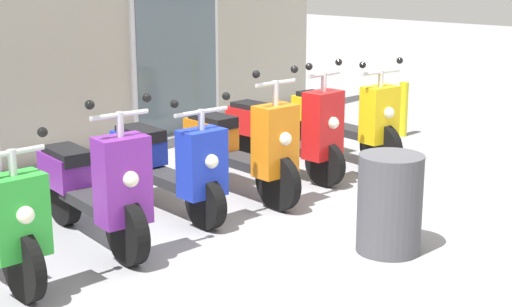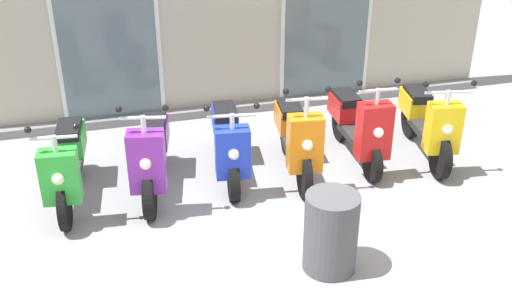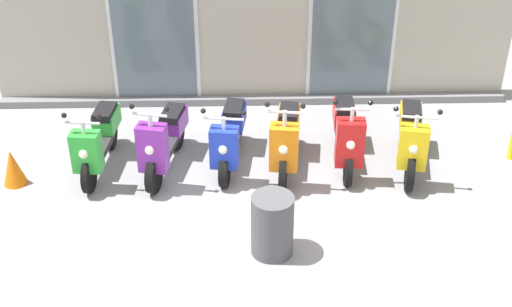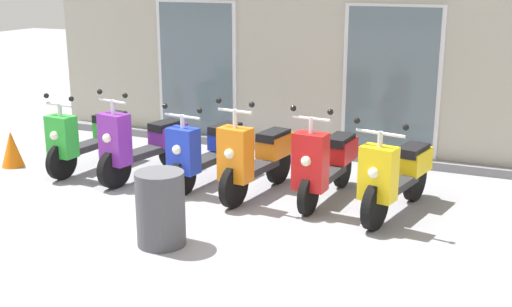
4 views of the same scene
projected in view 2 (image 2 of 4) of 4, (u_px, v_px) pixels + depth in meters
The scene contains 8 objects.
ground_plane at pixel (295, 233), 6.24m from camera, with size 40.00×40.00×0.00m, color #939399.
scooter_green at pixel (67, 163), 6.60m from camera, with size 0.54×1.64×1.16m.
scooter_purple at pixel (152, 154), 6.78m from camera, with size 0.66×1.65×1.28m.
scooter_blue at pixel (229, 142), 7.11m from camera, with size 0.62×1.57×1.15m.
scooter_orange at pixel (296, 137), 7.13m from camera, with size 0.57×1.61×1.31m.
scooter_red at pixel (358, 124), 7.46m from camera, with size 0.52×1.61×1.27m.
scooter_yellow at pixel (427, 122), 7.58m from camera, with size 0.70×1.68×1.21m.
trash_bin at pixel (331, 232), 5.56m from camera, with size 0.51×0.51×0.78m, color #4C4C51.
Camera 2 is at (-1.78, -4.88, 3.58)m, focal length 42.25 mm.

